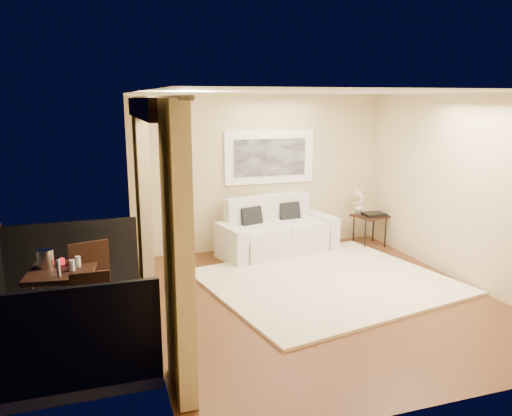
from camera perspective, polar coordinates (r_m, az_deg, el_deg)
name	(u,v)px	position (r m, az deg, el deg)	size (l,w,h in m)	color
floor	(319,298)	(6.85, 7.21, -10.19)	(5.00, 5.00, 0.00)	brown
room_shell	(149,108)	(5.73, -12.09, 11.12)	(5.00, 6.40, 5.00)	white
balcony	(54,319)	(6.23, -22.11, -11.66)	(1.81, 2.60, 1.17)	#605B56
curtains	(156,212)	(5.88, -11.38, -0.47)	(0.16, 4.80, 2.64)	tan
artwork	(270,157)	(8.72, 1.58, 5.83)	(1.62, 0.07, 0.92)	white
rug	(327,282)	(7.39, 8.12, -8.33)	(3.28, 2.86, 0.04)	#FCEBCB
sofa	(276,233)	(8.62, 2.26, -2.91)	(2.16, 1.27, 0.97)	silver
side_table	(370,218)	(9.26, 12.89, -1.12)	(0.65, 0.65, 0.56)	black
tray	(374,214)	(9.21, 13.35, -0.69)	(0.38, 0.28, 0.05)	black
orchid	(359,201)	(9.20, 11.69, 0.78)	(0.26, 0.17, 0.49)	white
bistro_table	(62,277)	(5.87, -21.31, -7.34)	(0.77, 0.77, 0.81)	black
balcony_chair_far	(88,276)	(6.16, -18.62, -7.37)	(0.55, 0.55, 1.04)	black
balcony_chair_near	(92,311)	(5.40, -18.22, -11.12)	(0.40, 0.41, 0.91)	black
ice_bucket	(45,258)	(5.97, -22.95, -5.33)	(0.18, 0.18, 0.20)	silver
candle	(62,261)	(6.01, -21.28, -5.71)	(0.06, 0.06, 0.07)	red
vase	(59,268)	(5.62, -21.64, -6.40)	(0.04, 0.04, 0.18)	white
glass_a	(72,265)	(5.76, -20.28, -6.15)	(0.06, 0.06, 0.12)	white
glass_b	(78,262)	(5.86, -19.69, -5.79)	(0.06, 0.06, 0.12)	white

